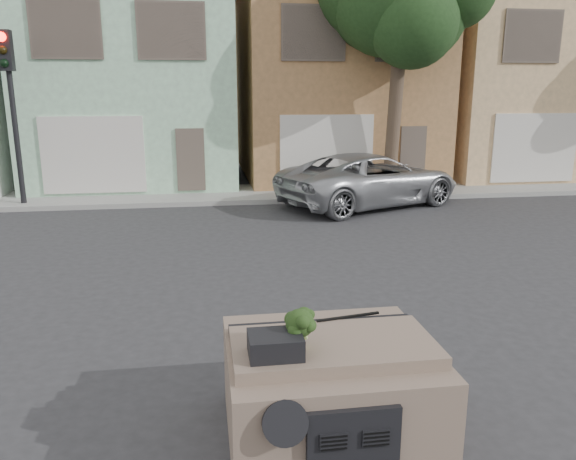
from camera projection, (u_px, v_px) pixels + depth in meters
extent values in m
plane|color=#303033|center=(285.00, 320.00, 8.57)|extent=(120.00, 120.00, 0.00)
cube|color=gray|center=(239.00, 194.00, 18.63)|extent=(40.00, 3.00, 0.15)
cube|color=#A7D8B1|center=(137.00, 81.00, 21.06)|extent=(7.20, 8.20, 7.55)
cube|color=#A67749|center=(332.00, 81.00, 22.16)|extent=(7.20, 8.20, 7.55)
cube|color=#D8AF7C|center=(508.00, 82.00, 23.26)|extent=(7.20, 8.20, 7.55)
imported|color=#A6A8AC|center=(369.00, 205.00, 17.17)|extent=(6.34, 4.71, 1.60)
cube|color=black|center=(14.00, 122.00, 16.12)|extent=(0.40, 0.40, 5.10)
cube|color=#1D3917|center=(396.00, 63.00, 17.68)|extent=(4.40, 4.00, 8.50)
cube|color=#756151|center=(329.00, 387.00, 5.56)|extent=(2.00, 1.80, 1.12)
cube|color=black|center=(275.00, 345.00, 4.98)|extent=(0.48, 0.38, 0.20)
cube|color=black|center=(348.00, 317.00, 5.83)|extent=(0.69, 0.15, 0.02)
cube|color=black|center=(300.00, 328.00, 5.10)|extent=(0.41, 0.41, 0.39)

